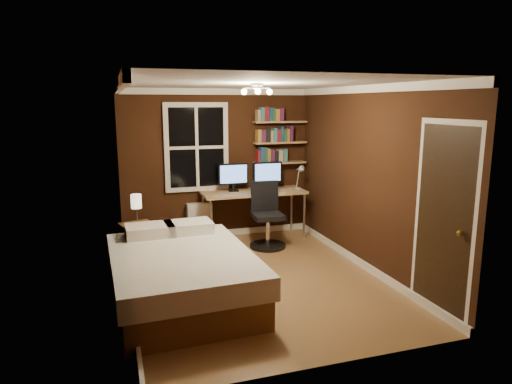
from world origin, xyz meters
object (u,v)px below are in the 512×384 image
object	(u,v)px
monitor_right	(268,176)
radiator	(200,221)
desk	(254,195)
desk_lamp	(300,177)
office_chair	(267,222)
nightstand	(138,243)
monitor_left	(233,177)
bed	(182,275)
bedside_lamp	(137,209)

from	to	relation	value
monitor_right	radiator	bearing A→B (deg)	172.85
desk	desk_lamp	bearing A→B (deg)	-7.08
radiator	desk_lamp	size ratio (longest dim) A/B	1.42
radiator	office_chair	size ratio (longest dim) A/B	0.60
nightstand	monitor_right	xyz separation A→B (m)	(2.21, 0.66, 0.78)
monitor_left	desk_lamp	bearing A→B (deg)	-9.40
bed	office_chair	distance (m)	2.29
bedside_lamp	desk	distance (m)	2.02
nightstand	monitor_left	xyz separation A→B (m)	(1.61, 0.66, 0.78)
radiator	monitor_left	xyz separation A→B (m)	(0.56, -0.14, 0.74)
nightstand	desk	bearing A→B (deg)	0.71
monitor_left	desk_lamp	world-z (taller)	monitor_left
desk_lamp	office_chair	world-z (taller)	desk_lamp
bedside_lamp	radiator	world-z (taller)	bedside_lamp
monitor_right	office_chair	bearing A→B (deg)	-109.82
desk	office_chair	distance (m)	0.61
bed	desk	size ratio (longest dim) A/B	1.28
nightstand	office_chair	world-z (taller)	office_chair
nightstand	desk	distance (m)	2.07
monitor_right	office_chair	distance (m)	0.89
bed	monitor_right	bearing A→B (deg)	48.22
monitor_left	desk_lamp	distance (m)	1.13
desk_lamp	office_chair	bearing A→B (deg)	-151.85
radiator	monitor_left	world-z (taller)	monitor_left
monitor_left	monitor_right	bearing A→B (deg)	0.00
monitor_right	desk_lamp	bearing A→B (deg)	-19.75
bedside_lamp	nightstand	bearing A→B (deg)	0.00
radiator	desk	bearing A→B (deg)	-14.72
desk	nightstand	bearing A→B (deg)	-163.58
bedside_lamp	office_chair	bearing A→B (deg)	2.50
nightstand	radiator	xyz separation A→B (m)	(1.06, 0.80, 0.03)
bed	radiator	world-z (taller)	bed
monitor_right	bed	bearing A→B (deg)	-129.57
nightstand	bed	bearing A→B (deg)	-91.25
monitor_left	office_chair	xyz separation A→B (m)	(0.39, -0.57, -0.65)
bed	desk_lamp	bearing A→B (deg)	38.61
nightstand	monitor_right	world-z (taller)	monitor_right
radiator	desk	xyz separation A→B (m)	(0.88, -0.23, 0.45)
radiator	desk_lamp	world-z (taller)	desk_lamp
monitor_right	monitor_left	bearing A→B (deg)	180.00
bedside_lamp	monitor_right	xyz separation A→B (m)	(2.21, 0.66, 0.28)
bed	desk	xyz separation A→B (m)	(1.54, 2.11, 0.45)
nightstand	radiator	distance (m)	1.33
bed	desk_lamp	distance (m)	3.16
bedside_lamp	monitor_right	distance (m)	2.32
desk	desk_lamp	size ratio (longest dim) A/B	3.93
nightstand	desk	world-z (taller)	desk
bed	office_chair	world-z (taller)	office_chair
nightstand	desk_lamp	bearing A→B (deg)	-5.87
desk_lamp	office_chair	size ratio (longest dim) A/B	0.42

